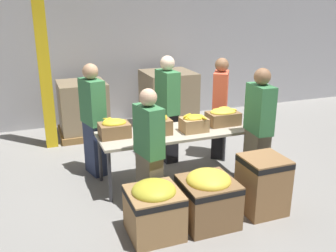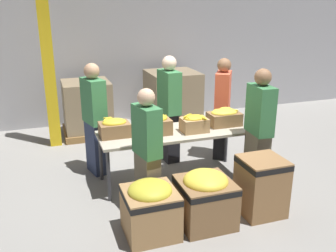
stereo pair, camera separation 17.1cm
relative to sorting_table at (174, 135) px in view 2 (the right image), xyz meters
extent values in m
plane|color=gray|center=(0.00, 0.00, -0.73)|extent=(30.00, 30.00, 0.00)
cube|color=#A8A8AD|center=(0.00, 3.32, 1.27)|extent=(16.00, 0.08, 4.00)
cube|color=#B2A893|center=(0.00, 0.00, 0.04)|extent=(2.24, 0.80, 0.04)
cylinder|color=#38383D|center=(-1.06, -0.34, -0.35)|extent=(0.05, 0.05, 0.74)
cylinder|color=#38383D|center=(1.06, -0.34, -0.35)|extent=(0.05, 0.05, 0.74)
cylinder|color=#38383D|center=(-1.06, 0.34, -0.35)|extent=(0.05, 0.05, 0.74)
cylinder|color=#38383D|center=(1.06, 0.34, -0.35)|extent=(0.05, 0.05, 0.74)
cube|color=olive|center=(-0.87, 0.08, 0.15)|extent=(0.42, 0.32, 0.20)
ellipsoid|color=yellow|center=(-0.87, 0.08, 0.26)|extent=(0.35, 0.25, 0.11)
ellipsoid|color=yellow|center=(-0.92, 0.13, 0.31)|extent=(0.20, 0.16, 0.04)
ellipsoid|color=yellow|center=(-0.96, 0.15, 0.30)|extent=(0.17, 0.18, 0.04)
cube|color=olive|center=(-0.28, 0.00, 0.17)|extent=(0.41, 0.34, 0.22)
ellipsoid|color=gold|center=(-0.28, 0.00, 0.28)|extent=(0.34, 0.27, 0.13)
ellipsoid|color=gold|center=(-0.19, -0.06, 0.31)|extent=(0.18, 0.16, 0.05)
ellipsoid|color=gold|center=(-0.37, -0.01, 0.33)|extent=(0.09, 0.17, 0.04)
ellipsoid|color=gold|center=(-0.25, 0.05, 0.32)|extent=(0.11, 0.21, 0.04)
cube|color=tan|center=(0.28, -0.10, 0.16)|extent=(0.38, 0.29, 0.20)
ellipsoid|color=gold|center=(0.28, -0.10, 0.26)|extent=(0.33, 0.23, 0.09)
ellipsoid|color=gold|center=(0.18, -0.07, 0.30)|extent=(0.20, 0.15, 0.04)
ellipsoid|color=gold|center=(0.38, -0.18, 0.28)|extent=(0.10, 0.22, 0.05)
ellipsoid|color=gold|center=(0.17, -0.09, 0.29)|extent=(0.04, 0.17, 0.04)
cube|color=olive|center=(0.83, 0.03, 0.16)|extent=(0.49, 0.32, 0.20)
ellipsoid|color=yellow|center=(0.83, 0.03, 0.26)|extent=(0.43, 0.29, 0.11)
ellipsoid|color=yellow|center=(0.76, 0.08, 0.29)|extent=(0.16, 0.08, 0.04)
ellipsoid|color=yellow|center=(0.88, 0.10, 0.31)|extent=(0.18, 0.09, 0.05)
ellipsoid|color=yellow|center=(0.89, 0.10, 0.30)|extent=(0.12, 0.17, 0.04)
ellipsoid|color=yellow|center=(0.96, 0.00, 0.29)|extent=(0.17, 0.14, 0.05)
cube|color=#6B604C|center=(-0.62, -0.71, -0.34)|extent=(0.27, 0.40, 0.77)
cube|color=#387A47|center=(-0.62, -0.71, 0.36)|extent=(0.30, 0.47, 0.64)
sphere|color=#DBAD89|center=(-0.62, -0.71, 0.79)|extent=(0.22, 0.22, 0.22)
cube|color=black|center=(0.18, 0.75, -0.30)|extent=(0.26, 0.42, 0.85)
cube|color=#387A47|center=(0.18, 0.75, 0.48)|extent=(0.28, 0.50, 0.70)
sphere|color=beige|center=(0.18, 0.75, 0.95)|extent=(0.24, 0.24, 0.24)
cube|color=black|center=(1.08, 0.60, -0.31)|extent=(0.39, 0.45, 0.82)
cube|color=#EA5B3D|center=(1.08, 0.60, 0.43)|extent=(0.44, 0.52, 0.68)
sphere|color=#896042|center=(1.08, 0.60, 0.89)|extent=(0.23, 0.23, 0.23)
cube|color=#6B604C|center=(1.06, -0.59, -0.31)|extent=(0.25, 0.41, 0.83)
cube|color=#387A47|center=(1.06, -0.59, 0.45)|extent=(0.27, 0.49, 0.69)
sphere|color=#896042|center=(1.06, -0.59, 0.91)|extent=(0.24, 0.24, 0.24)
cube|color=#2D3856|center=(-1.07, 0.65, -0.31)|extent=(0.31, 0.44, 0.83)
cube|color=#387A47|center=(-1.07, 0.65, 0.45)|extent=(0.35, 0.51, 0.69)
sphere|color=tan|center=(-1.07, 0.65, 0.91)|extent=(0.23, 0.23, 0.23)
cube|color=#A37A4C|center=(-0.74, -1.26, -0.45)|extent=(0.60, 0.60, 0.56)
cube|color=black|center=(-0.74, -1.26, -0.22)|extent=(0.60, 0.60, 0.07)
ellipsoid|color=gold|center=(-0.74, -1.26, -0.16)|extent=(0.51, 0.51, 0.21)
cube|color=olive|center=(-0.05, -1.26, -0.44)|extent=(0.63, 0.63, 0.57)
cube|color=black|center=(-0.05, -1.26, -0.21)|extent=(0.64, 0.64, 0.07)
ellipsoid|color=yellow|center=(-0.05, -1.26, -0.15)|extent=(0.54, 0.54, 0.22)
cube|color=olive|center=(0.73, -1.26, -0.35)|extent=(0.53, 0.53, 0.75)
cube|color=black|center=(0.73, -1.26, -0.03)|extent=(0.53, 0.53, 0.07)
cube|color=gold|center=(-1.65, 2.13, 1.27)|extent=(0.21, 0.21, 4.00)
cube|color=olive|center=(-0.97, 2.51, -0.66)|extent=(0.99, 0.99, 0.13)
cube|color=#897556|center=(-0.97, 2.51, -0.11)|extent=(0.91, 0.91, 0.98)
cube|color=olive|center=(0.85, 2.47, -0.66)|extent=(1.12, 1.12, 0.13)
cube|color=#897556|center=(0.85, 2.47, -0.06)|extent=(1.03, 1.03, 1.07)
camera|label=1|loc=(-1.93, -4.87, 1.88)|focal=40.00mm
camera|label=2|loc=(-1.77, -4.93, 1.88)|focal=40.00mm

